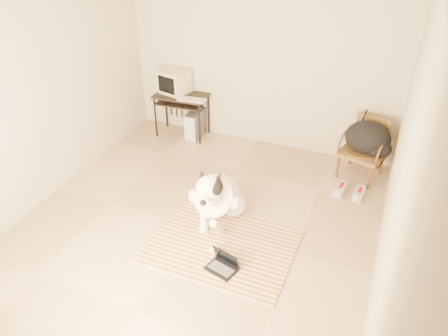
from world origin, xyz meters
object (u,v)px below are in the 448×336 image
Objects in this scene: computer_desk at (181,101)px; rattan_chair at (364,148)px; backpack at (369,139)px; pc_tower at (196,124)px; dog at (217,197)px; laptop at (223,264)px; crt_monitor at (175,81)px.

rattan_chair reaches higher than computer_desk.
pc_tower is at bearing 175.89° from backpack.
rattan_chair is (2.57, -0.14, 0.20)m from pc_tower.
dog reaches higher than backpack.
dog is 2.22m from rattan_chair.
laptop is 0.44× the size of rattan_chair.
computer_desk is (-1.73, 2.49, 0.51)m from laptop.
pc_tower reaches higher than laptop.
laptop is 0.75× the size of crt_monitor.
dog is 1.45× the size of computer_desk.
rattan_chair is at bearing -3.15° from pc_tower.
dog is 2.22m from backpack.
pc_tower is (-1.16, 1.85, -0.14)m from dog.
rattan_chair is at bearing 50.40° from dog.
crt_monitor is at bearing 175.66° from backpack.
crt_monitor is 1.05× the size of pc_tower.
backpack reaches higher than pc_tower.
computer_desk is (-1.37, 1.81, 0.23)m from dog.
laptop is at bearing -55.18° from computer_desk.
backpack is at bearing -4.34° from crt_monitor.
backpack is at bearing -45.53° from rattan_chair.
crt_monitor reaches higher than pc_tower.
dog is at bearing -57.96° from pc_tower.
rattan_chair is (1.41, 1.71, 0.05)m from dog.
dog reaches higher than pc_tower.
crt_monitor is at bearing 173.90° from pc_tower.
dog is 2.54× the size of crt_monitor.
backpack reaches higher than computer_desk.
dog is 1.49× the size of rattan_chair.
dog is at bearing 117.59° from laptop.
rattan_chair is 0.18m from backpack.
dog is at bearing -131.27° from backpack.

